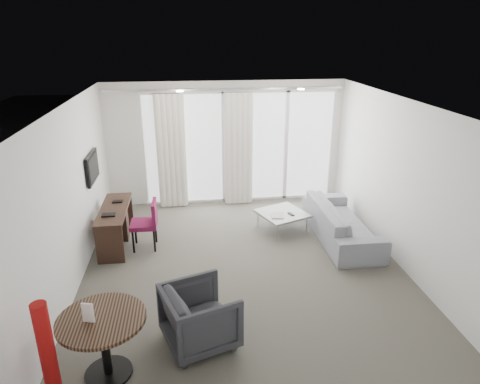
{
  "coord_description": "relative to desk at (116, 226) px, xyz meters",
  "views": [
    {
      "loc": [
        -0.81,
        -5.82,
        3.57
      ],
      "look_at": [
        0.0,
        0.6,
        1.1
      ],
      "focal_mm": 32.0,
      "sensor_mm": 36.0,
      "label": 1
    }
  ],
  "objects": [
    {
      "name": "floor",
      "position": [
        2.12,
        -1.17,
        -0.34
      ],
      "size": [
        5.0,
        6.0,
        0.0
      ],
      "primitive_type": "cube",
      "color": "#4D4A42",
      "rests_on": "ground"
    },
    {
      "name": "ceiling",
      "position": [
        2.12,
        -1.17,
        2.26
      ],
      "size": [
        5.0,
        6.0,
        0.0
      ],
      "primitive_type": "cube",
      "color": "white",
      "rests_on": "ground"
    },
    {
      "name": "wall_left",
      "position": [
        -0.38,
        -1.17,
        0.96
      ],
      "size": [
        0.0,
        6.0,
        2.6
      ],
      "primitive_type": "cube",
      "color": "silver",
      "rests_on": "ground"
    },
    {
      "name": "wall_right",
      "position": [
        4.62,
        -1.17,
        0.96
      ],
      "size": [
        0.0,
        6.0,
        2.6
      ],
      "primitive_type": "cube",
      "color": "silver",
      "rests_on": "ground"
    },
    {
      "name": "wall_front",
      "position": [
        2.12,
        -4.17,
        0.96
      ],
      "size": [
        5.0,
        0.0,
        2.6
      ],
      "primitive_type": "cube",
      "color": "silver",
      "rests_on": "ground"
    },
    {
      "name": "window_panel",
      "position": [
        2.42,
        1.81,
        0.86
      ],
      "size": [
        4.0,
        0.02,
        2.38
      ],
      "primitive_type": null,
      "color": "white",
      "rests_on": "ground"
    },
    {
      "name": "window_frame",
      "position": [
        2.42,
        1.8,
        0.86
      ],
      "size": [
        4.1,
        0.06,
        2.44
      ],
      "primitive_type": null,
      "color": "white",
      "rests_on": "ground"
    },
    {
      "name": "curtain_left",
      "position": [
        0.97,
        1.65,
        0.86
      ],
      "size": [
        0.6,
        0.2,
        2.38
      ],
      "primitive_type": null,
      "color": "silver",
      "rests_on": "ground"
    },
    {
      "name": "curtain_right",
      "position": [
        2.37,
        1.65,
        0.86
      ],
      "size": [
        0.6,
        0.2,
        2.38
      ],
      "primitive_type": null,
      "color": "silver",
      "rests_on": "ground"
    },
    {
      "name": "curtain_track",
      "position": [
        2.12,
        1.65,
        2.11
      ],
      "size": [
        4.8,
        0.04,
        0.04
      ],
      "primitive_type": null,
      "color": "#B2B2B7",
      "rests_on": "ceiling"
    },
    {
      "name": "downlight_a",
      "position": [
        1.22,
        0.43,
        2.25
      ],
      "size": [
        0.12,
        0.12,
        0.02
      ],
      "primitive_type": "cylinder",
      "color": "#FFE0B2",
      "rests_on": "ceiling"
    },
    {
      "name": "downlight_b",
      "position": [
        3.32,
        0.43,
        2.25
      ],
      "size": [
        0.12,
        0.12,
        0.02
      ],
      "primitive_type": "cylinder",
      "color": "#FFE0B2",
      "rests_on": "ceiling"
    },
    {
      "name": "desk",
      "position": [
        0.0,
        0.0,
        0.0
      ],
      "size": [
        0.46,
        1.46,
        0.69
      ],
      "primitive_type": null,
      "color": "black",
      "rests_on": "floor"
    },
    {
      "name": "tv",
      "position": [
        -0.33,
        0.28,
        1.01
      ],
      "size": [
        0.05,
        0.8,
        0.5
      ],
      "primitive_type": null,
      "color": "black",
      "rests_on": "wall_left"
    },
    {
      "name": "desk_chair",
      "position": [
        0.51,
        -0.19,
        0.09
      ],
      "size": [
        0.47,
        0.45,
        0.86
      ],
      "primitive_type": null,
      "rotation": [
        0.0,
        0.0,
        -0.01
      ],
      "color": "maroon",
      "rests_on": "floor"
    },
    {
      "name": "round_table",
      "position": [
        0.34,
        -3.14,
        0.03
      ],
      "size": [
        0.96,
        0.96,
        0.74
      ],
      "primitive_type": null,
      "rotation": [
        0.0,
        0.0,
        0.03
      ],
      "color": "#382518",
      "rests_on": "floor"
    },
    {
      "name": "menu_card",
      "position": [
        0.22,
        -3.18,
        0.38
      ],
      "size": [
        0.12,
        0.05,
        0.22
      ],
      "primitive_type": null,
      "rotation": [
        0.0,
        0.0,
        -0.28
      ],
      "color": "white",
      "rests_on": "round_table"
    },
    {
      "name": "red_lamp",
      "position": [
        -0.11,
        -3.5,
        0.27
      ],
      "size": [
        0.32,
        0.32,
        1.22
      ],
      "primitive_type": "cylinder",
      "rotation": [
        0.0,
        0.0,
        0.4
      ],
      "color": "maroon",
      "rests_on": "floor"
    },
    {
      "name": "tub_armchair",
      "position": [
        1.37,
        -2.74,
        0.03
      ],
      "size": [
        1.03,
        1.02,
        0.74
      ],
      "primitive_type": "imported",
      "rotation": [
        0.0,
        0.0,
        1.9
      ],
      "color": "#2B2B30",
      "rests_on": "floor"
    },
    {
      "name": "coffee_table",
      "position": [
        3.01,
        0.18,
        -0.16
      ],
      "size": [
        1.04,
        1.04,
        0.36
      ],
      "primitive_type": null,
      "rotation": [
        0.0,
        0.0,
        0.39
      ],
      "color": "gray",
      "rests_on": "floor"
    },
    {
      "name": "remote",
      "position": [
        3.16,
        0.08,
        0.02
      ],
      "size": [
        0.1,
        0.15,
        0.02
      ],
      "primitive_type": null,
      "rotation": [
        0.0,
        0.0,
        0.4
      ],
      "color": "black",
      "rests_on": "coffee_table"
    },
    {
      "name": "magazine",
      "position": [
        2.89,
        0.05,
        0.02
      ],
      "size": [
        0.27,
        0.33,
        0.02
      ],
      "primitive_type": null,
      "rotation": [
        0.0,
        0.0,
        -0.11
      ],
      "color": "gray",
      "rests_on": "coffee_table"
    },
    {
      "name": "sofa",
      "position": [
        4.01,
        -0.26,
        -0.02
      ],
      "size": [
        0.86,
        2.21,
        0.64
      ],
      "primitive_type": "imported",
      "rotation": [
        0.0,
        0.0,
        1.57
      ],
      "color": "gray",
      "rests_on": "floor"
    },
    {
      "name": "terrace_slab",
      "position": [
        2.42,
        3.33,
        -0.4
      ],
      "size": [
        5.6,
        3.0,
        0.12
      ],
      "primitive_type": "cube",
      "color": "#4D4D50",
      "rests_on": "ground"
    },
    {
      "name": "rattan_chair_a",
      "position": [
        3.16,
        2.6,
        0.05
      ],
      "size": [
        0.66,
        0.66,
        0.79
      ],
      "primitive_type": null,
      "rotation": [
        0.0,
        0.0,
        -0.25
      ],
      "color": "#4E3421",
      "rests_on": "terrace_slab"
    },
    {
      "name": "rattan_chair_b",
      "position": [
        3.88,
        3.33,
        0.11
      ],
      "size": [
        0.68,
        0.68,
        0.91
      ],
      "primitive_type": null,
      "rotation": [
        0.0,
        0.0,
        -0.1
      ],
      "color": "#4E3421",
      "rests_on": "terrace_slab"
    },
    {
      "name": "rattan_table",
      "position": [
        3.45,
        2.9,
        -0.12
      ],
      "size": [
        0.46,
        0.46,
        0.45
      ],
      "primitive_type": null,
      "rotation": [
        0.0,
        0.0,
        -0.03
      ],
      "color": "#4E3421",
      "rests_on": "terrace_slab"
    },
    {
      "name": "balustrade",
      "position": [
        2.42,
        4.78,
        0.16
      ],
      "size": [
        5.5,
        0.06,
        1.05
      ],
      "primitive_type": null,
      "color": "#B2B2B7",
      "rests_on": "terrace_slab"
    }
  ]
}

